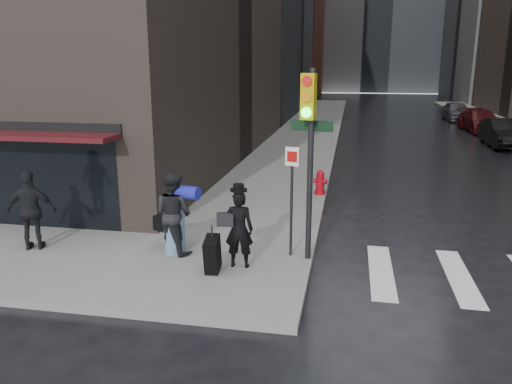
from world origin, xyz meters
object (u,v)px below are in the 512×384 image
(traffic_light, at_px, (308,140))
(man_overcoat, at_px, (233,233))
(parked_car_2, at_px, (503,133))
(man_greycoat, at_px, (32,211))
(man_jeans, at_px, (174,213))
(fire_hydrant, at_px, (320,183))
(parked_car_3, at_px, (480,121))
(parked_car_4, at_px, (456,111))

(traffic_light, bearing_deg, man_overcoat, -137.91)
(parked_car_2, bearing_deg, man_greycoat, -128.81)
(man_jeans, bearing_deg, fire_hydrant, -93.63)
(man_greycoat, relative_size, parked_car_2, 0.40)
(traffic_light, height_order, parked_car_3, traffic_light)
(traffic_light, relative_size, parked_car_3, 0.84)
(man_jeans, xyz_separation_m, parked_car_4, (11.97, 31.61, -0.33))
(parked_car_3, bearing_deg, parked_car_2, -98.03)
(man_jeans, height_order, fire_hydrant, man_jeans)
(parked_car_2, height_order, parked_car_3, parked_car_2)
(fire_hydrant, relative_size, parked_car_2, 0.18)
(man_jeans, relative_size, parked_car_4, 0.42)
(man_overcoat, height_order, parked_car_2, man_overcoat)
(man_greycoat, relative_size, traffic_light, 0.45)
(parked_car_4, bearing_deg, man_overcoat, -108.58)
(man_greycoat, distance_m, parked_car_3, 29.82)
(man_jeans, bearing_deg, parked_car_4, -88.06)
(parked_car_4, bearing_deg, traffic_light, -106.58)
(man_greycoat, distance_m, parked_car_4, 35.48)
(man_jeans, relative_size, parked_car_3, 0.38)
(parked_car_3, bearing_deg, man_jeans, -121.17)
(parked_car_2, relative_size, parked_car_4, 1.03)
(man_jeans, distance_m, fire_hydrant, 6.64)
(man_overcoat, height_order, man_greycoat, man_greycoat)
(man_greycoat, height_order, fire_hydrant, man_greycoat)
(fire_hydrant, bearing_deg, man_overcoat, -102.03)
(fire_hydrant, height_order, parked_car_4, parked_car_4)
(man_greycoat, distance_m, traffic_light, 6.53)
(parked_car_2, height_order, parked_car_4, parked_car_4)
(traffic_light, bearing_deg, man_greycoat, -160.57)
(man_jeans, distance_m, parked_car_4, 33.81)
(traffic_light, relative_size, parked_car_4, 0.93)
(traffic_light, height_order, parked_car_4, traffic_light)
(man_greycoat, height_order, parked_car_2, man_greycoat)
(man_greycoat, xyz_separation_m, parked_car_4, (15.27, 32.02, -0.32))
(parked_car_3, relative_size, parked_car_4, 1.11)
(man_overcoat, relative_size, traffic_light, 0.45)
(fire_hydrant, xyz_separation_m, parked_car_3, (9.33, 19.10, 0.20))
(man_greycoat, relative_size, parked_car_3, 0.38)
(man_overcoat, relative_size, parked_car_4, 0.42)
(parked_car_4, bearing_deg, man_greycoat, -116.13)
(fire_hydrant, distance_m, parked_car_4, 27.23)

